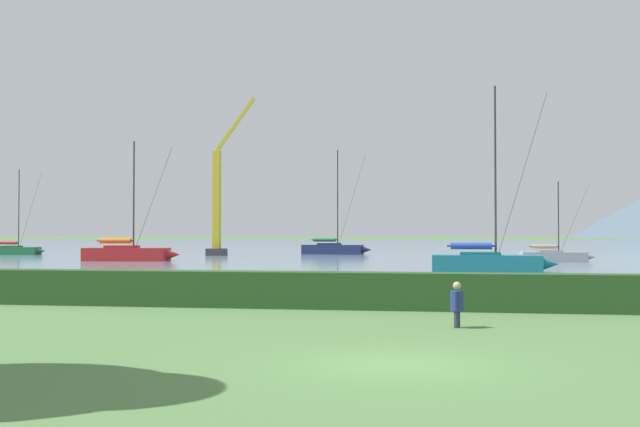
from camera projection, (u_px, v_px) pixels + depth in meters
ground_plane at (395, 364)px, 15.28m from camera, size 1000.00×1000.00×0.00m
harbor_water at (443, 246)px, 150.41m from camera, size 320.00×246.00×0.00m
hedge_line at (417, 291)px, 26.15m from camera, size 80.00×1.20×1.25m
sailboat_slip_0 at (488, 261)px, 51.36m from camera, size 8.17×2.50×12.31m
sailboat_slip_1 at (128, 253)px, 71.43m from camera, size 8.94×3.24×11.02m
sailboat_slip_2 at (554, 256)px, 68.78m from camera, size 6.59×2.44×7.12m
sailboat_slip_3 at (15, 250)px, 91.40m from camera, size 6.75×2.41×10.04m
sailboat_slip_5 at (334, 248)px, 93.60m from camera, size 8.40×2.85×12.57m
person_seated_viewer at (457, 302)px, 21.25m from camera, size 0.36×0.56×1.25m
dock_crane at (218, 208)px, 88.52m from camera, size 5.52×2.00×17.98m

